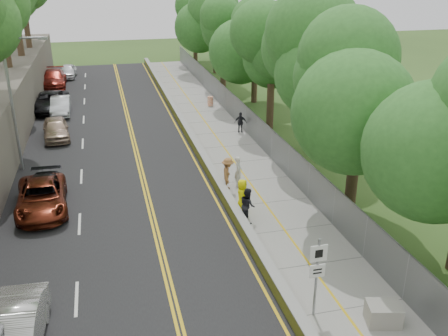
{
  "coord_description": "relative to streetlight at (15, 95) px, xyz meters",
  "views": [
    {
      "loc": [
        -5.57,
        -16.31,
        11.65
      ],
      "look_at": [
        0.5,
        8.0,
        1.4
      ],
      "focal_mm": 40.0,
      "sensor_mm": 36.0,
      "label": 1
    }
  ],
  "objects": [
    {
      "name": "ground",
      "position": [
        10.46,
        -14.0,
        -4.64
      ],
      "size": [
        140.0,
        140.0,
        0.0
      ],
      "primitive_type": "plane",
      "color": "#33511E",
      "rests_on": "ground"
    },
    {
      "name": "road",
      "position": [
        5.06,
        1.0,
        -4.62
      ],
      "size": [
        11.2,
        66.0,
        0.04
      ],
      "primitive_type": "cube",
      "color": "black",
      "rests_on": "ground"
    },
    {
      "name": "sidewalk",
      "position": [
        13.01,
        1.0,
        -4.61
      ],
      "size": [
        4.2,
        66.0,
        0.05
      ],
      "primitive_type": "cube",
      "color": "gray",
      "rests_on": "ground"
    },
    {
      "name": "jersey_barrier",
      "position": [
        10.71,
        1.0,
        -4.34
      ],
      "size": [
        0.42,
        66.0,
        0.6
      ],
      "primitive_type": "cube",
      "color": "#C5D42B",
      "rests_on": "ground"
    },
    {
      "name": "chainlink_fence",
      "position": [
        15.11,
        1.0,
        -3.64
      ],
      "size": [
        0.04,
        66.0,
        2.0
      ],
      "primitive_type": "cube",
      "color": "slate",
      "rests_on": "ground"
    },
    {
      "name": "trees_fenceside",
      "position": [
        17.46,
        1.0,
        2.36
      ],
      "size": [
        7.0,
        66.0,
        14.0
      ],
      "primitive_type": null,
      "color": "#387E2E",
      "rests_on": "ground"
    },
    {
      "name": "streetlight",
      "position": [
        0.0,
        0.0,
        0.0
      ],
      "size": [
        2.52,
        0.22,
        8.0
      ],
      "color": "gray",
      "rests_on": "ground"
    },
    {
      "name": "signpost",
      "position": [
        11.51,
        -17.02,
        -2.68
      ],
      "size": [
        0.62,
        0.09,
        3.1
      ],
      "color": "gray",
      "rests_on": "sidewalk"
    },
    {
      "name": "construction_barrel",
      "position": [
        14.12,
        11.64,
        -4.17
      ],
      "size": [
        0.51,
        0.51,
        0.83
      ],
      "primitive_type": "cylinder",
      "color": "#E05017",
      "rests_on": "sidewalk"
    },
    {
      "name": "concrete_block",
      "position": [
        13.66,
        -18.0,
        -4.21
      ],
      "size": [
        1.32,
        1.11,
        0.76
      ],
      "primitive_type": "cube",
      "rotation": [
        0.0,
        0.0,
        -0.25
      ],
      "color": "gray",
      "rests_on": "sidewalk"
    },
    {
      "name": "car_1",
      "position": [
        1.46,
        -16.48,
        -3.83
      ],
      "size": [
        1.93,
        4.74,
        1.53
      ],
      "primitive_type": "imported",
      "rotation": [
        0.0,
        0.0,
        -0.07
      ],
      "color": "beige",
      "rests_on": "road"
    },
    {
      "name": "car_2",
      "position": [
        1.46,
        -6.04,
        -3.87
      ],
      "size": [
        2.73,
        5.38,
        1.46
      ],
      "primitive_type": "imported",
      "rotation": [
        0.0,
        0.0,
        0.06
      ],
      "color": "#531B0E",
      "rests_on": "road"
    },
    {
      "name": "car_3",
      "position": [
        1.46,
        -5.49,
        -3.93
      ],
      "size": [
        2.04,
        4.7,
        1.35
      ],
      "primitive_type": "imported",
      "rotation": [
        0.0,
        0.0,
        -0.03
      ],
      "color": "black",
      "rests_on": "road"
    },
    {
      "name": "car_4",
      "position": [
        1.46,
        5.61,
        -3.87
      ],
      "size": [
        2.16,
        4.46,
        1.47
      ],
      "primitive_type": "imported",
      "rotation": [
        0.0,
        0.0,
        0.1
      ],
      "color": "tan",
      "rests_on": "road"
    },
    {
      "name": "car_5",
      "position": [
        1.46,
        12.1,
        -3.89
      ],
      "size": [
        1.54,
        4.34,
        1.43
      ],
      "primitive_type": "imported",
      "rotation": [
        0.0,
        0.0,
        0.01
      ],
      "color": "silver",
      "rests_on": "road"
    },
    {
      "name": "car_6",
      "position": [
        0.56,
        13.45,
        -3.82
      ],
      "size": [
        3.06,
        5.82,
        1.56
      ],
      "primitive_type": "imported",
      "rotation": [
        0.0,
        0.0,
        -0.09
      ],
      "color": "black",
      "rests_on": "road"
    },
    {
      "name": "car_7",
      "position": [
        0.27,
        22.67,
        -3.76
      ],
      "size": [
        2.46,
        5.82,
        1.68
      ],
      "primitive_type": "imported",
      "rotation": [
        0.0,
        0.0,
        0.02
      ],
      "color": "maroon",
      "rests_on": "road"
    },
    {
      "name": "car_8",
      "position": [
        1.46,
        27.09,
        -3.89
      ],
      "size": [
        1.92,
        4.24,
        1.41
      ],
      "primitive_type": "imported",
      "rotation": [
        0.0,
        0.0,
        -0.06
      ],
      "color": "white",
      "rests_on": "road"
    },
    {
      "name": "painter_0",
      "position": [
        11.21,
        -8.75,
        -3.7
      ],
      "size": [
        0.74,
        0.98,
        1.79
      ],
      "primitive_type": "imported",
      "rotation": [
        0.0,
        0.0,
        1.36
      ],
      "color": "#EFE805",
      "rests_on": "sidewalk"
    },
    {
      "name": "painter_1",
      "position": [
        11.91,
        -5.51,
        -3.72
      ],
      "size": [
        0.58,
        0.73,
        1.74
      ],
      "primitive_type": "imported",
      "rotation": [
        0.0,
        0.0,
        1.28
      ],
      "color": "silver",
      "rests_on": "sidewalk"
    },
    {
      "name": "painter_2",
      "position": [
        11.21,
        -9.7,
        -3.72
      ],
      "size": [
        0.7,
        0.88,
        1.74
      ],
      "primitive_type": "imported",
      "rotation": [
        0.0,
        0.0,
        1.62
      ],
      "color": "black",
      "rests_on": "sidewalk"
    },
    {
      "name": "painter_3",
      "position": [
        11.21,
        -5.86,
        -3.67
      ],
      "size": [
        0.99,
        1.33,
        1.84
      ],
      "primitive_type": "imported",
      "rotation": [
        0.0,
        0.0,
        1.28
      ],
      "color": "#9D6737",
      "rests_on": "sidewalk"
    },
    {
      "name": "person_far",
      "position": [
        14.66,
        3.75,
        -3.82
      ],
      "size": [
        0.97,
        0.62,
        1.53
      ],
      "primitive_type": "imported",
      "rotation": [
        0.0,
        0.0,
        2.84
      ],
      "color": "black",
      "rests_on": "sidewalk"
    }
  ]
}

